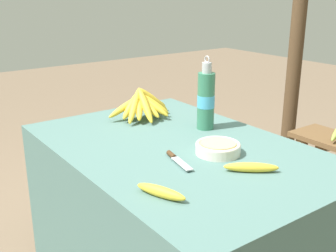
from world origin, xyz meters
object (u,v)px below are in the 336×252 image
serving_bowl (218,147)px  knife (176,158)px  loose_banana_side (251,167)px  water_bottle (206,100)px  loose_banana_front (161,192)px  banana_bunch_ripe (144,104)px

serving_bowl → knife: (-0.04, -0.18, -0.02)m
serving_bowl → loose_banana_side: serving_bowl is taller
water_bottle → loose_banana_front: water_bottle is taller
banana_bunch_ripe → serving_bowl: size_ratio=2.03×
serving_bowl → knife: 0.19m
loose_banana_front → banana_bunch_ripe: bearing=150.8°
banana_bunch_ripe → loose_banana_side: banana_bunch_ripe is taller
banana_bunch_ripe → loose_banana_side: (0.78, -0.04, -0.06)m
knife → loose_banana_side: bearing=45.0°
serving_bowl → water_bottle: size_ratio=0.53×
loose_banana_front → knife: 0.30m
banana_bunch_ripe → loose_banana_front: 0.85m
banana_bunch_ripe → water_bottle: bearing=26.3°
banana_bunch_ripe → serving_bowl: 0.58m
loose_banana_front → loose_banana_side: (0.04, 0.37, 0.00)m
water_bottle → loose_banana_side: (0.47, -0.19, -0.12)m
banana_bunch_ripe → knife: 0.57m
serving_bowl → water_bottle: 0.34m
banana_bunch_ripe → knife: (0.53, -0.20, -0.07)m
serving_bowl → knife: size_ratio=0.96×
water_bottle → loose_banana_front: (0.44, -0.56, -0.12)m
banana_bunch_ripe → loose_banana_front: size_ratio=2.01×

